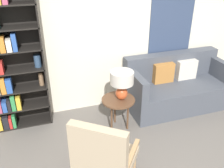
% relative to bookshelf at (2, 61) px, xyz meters
% --- Properties ---
extents(wall_back, '(6.40, 0.08, 2.70)m').
position_rel_bookshelf_xyz_m(wall_back, '(1.24, 0.19, 0.27)').
color(wall_back, silver).
rests_on(wall_back, ground_plane).
extents(bookshelf, '(0.90, 0.30, 2.15)m').
position_rel_bookshelf_xyz_m(bookshelf, '(0.00, 0.00, 0.00)').
color(bookshelf, black).
rests_on(bookshelf, ground_plane).
extents(armchair, '(0.84, 0.84, 0.96)m').
position_rel_bookshelf_xyz_m(armchair, '(0.97, -1.61, -0.57)').
color(armchair, tan).
rests_on(armchair, ground_plane).
extents(couch, '(1.74, 0.80, 0.89)m').
position_rel_bookshelf_xyz_m(couch, '(2.70, -0.23, -0.75)').
color(couch, '#474C56').
rests_on(couch, ground_plane).
extents(side_table, '(0.49, 0.49, 0.51)m').
position_rel_bookshelf_xyz_m(side_table, '(1.51, -0.58, -0.63)').
color(side_table, brown).
rests_on(side_table, ground_plane).
extents(table_lamp, '(0.34, 0.34, 0.44)m').
position_rel_bookshelf_xyz_m(table_lamp, '(1.56, -0.58, -0.28)').
color(table_lamp, '#C65128').
rests_on(table_lamp, side_table).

